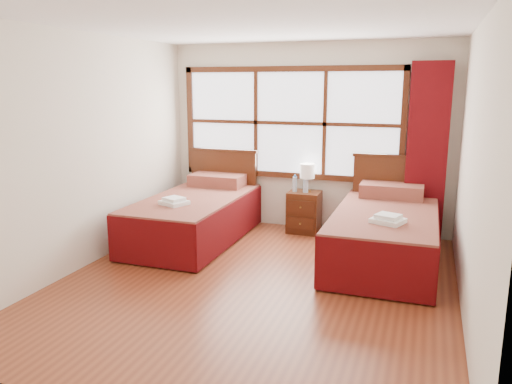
% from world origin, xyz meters
% --- Properties ---
extents(floor, '(4.50, 4.50, 0.00)m').
position_xyz_m(floor, '(0.00, 0.00, 0.00)').
color(floor, brown).
rests_on(floor, ground).
extents(ceiling, '(4.50, 4.50, 0.00)m').
position_xyz_m(ceiling, '(0.00, 0.00, 2.60)').
color(ceiling, white).
rests_on(ceiling, wall_back).
extents(wall_back, '(4.00, 0.00, 4.00)m').
position_xyz_m(wall_back, '(0.00, 2.25, 1.30)').
color(wall_back, silver).
rests_on(wall_back, floor).
extents(wall_left, '(0.00, 4.50, 4.50)m').
position_xyz_m(wall_left, '(-2.00, 0.00, 1.30)').
color(wall_left, silver).
rests_on(wall_left, floor).
extents(wall_right, '(0.00, 4.50, 4.50)m').
position_xyz_m(wall_right, '(2.00, 0.00, 1.30)').
color(wall_right, silver).
rests_on(wall_right, floor).
extents(window, '(3.16, 0.06, 1.56)m').
position_xyz_m(window, '(-0.25, 2.21, 1.50)').
color(window, white).
rests_on(window, wall_back).
extents(curtain, '(0.50, 0.16, 2.30)m').
position_xyz_m(curtain, '(1.60, 2.11, 1.17)').
color(curtain, '#5E090D').
rests_on(curtain, wall_back).
extents(bed_left, '(1.13, 2.19, 1.10)m').
position_xyz_m(bed_left, '(-1.24, 1.20, 0.34)').
color(bed_left, '#401D0D').
rests_on(bed_left, floor).
extents(bed_right, '(1.16, 2.24, 1.13)m').
position_xyz_m(bed_right, '(1.21, 1.20, 0.34)').
color(bed_right, '#401D0D').
rests_on(bed_right, floor).
extents(nightstand, '(0.43, 0.43, 0.58)m').
position_xyz_m(nightstand, '(0.03, 1.99, 0.29)').
color(nightstand, '#48210F').
rests_on(nightstand, floor).
extents(towels_left, '(0.38, 0.36, 0.09)m').
position_xyz_m(towels_left, '(-1.29, 0.69, 0.63)').
color(towels_left, white).
rests_on(towels_left, bed_left).
extents(towels_right, '(0.39, 0.37, 0.09)m').
position_xyz_m(towels_right, '(1.26, 0.65, 0.64)').
color(towels_right, white).
rests_on(towels_right, bed_right).
extents(lamp, '(0.20, 0.20, 0.39)m').
position_xyz_m(lamp, '(0.06, 2.02, 0.85)').
color(lamp, '#BA833B').
rests_on(lamp, nightstand).
extents(bottle_near, '(0.06, 0.06, 0.23)m').
position_xyz_m(bottle_near, '(-0.10, 1.97, 0.68)').
color(bottle_near, '#AEC6E0').
rests_on(bottle_near, nightstand).
extents(bottle_far, '(0.07, 0.07, 0.28)m').
position_xyz_m(bottle_far, '(0.05, 1.97, 0.70)').
color(bottle_far, '#AEC6E0').
rests_on(bottle_far, nightstand).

